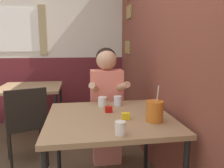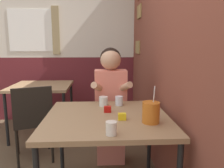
{
  "view_description": "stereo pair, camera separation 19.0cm",
  "coord_description": "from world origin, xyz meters",
  "px_view_note": "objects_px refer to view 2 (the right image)",
  "views": [
    {
      "loc": [
        0.35,
        -1.37,
        1.3
      ],
      "look_at": [
        0.64,
        0.49,
        0.97
      ],
      "focal_mm": 35.0,
      "sensor_mm": 36.0,
      "label": 1
    },
    {
      "loc": [
        0.54,
        -1.39,
        1.3
      ],
      "look_at": [
        0.64,
        0.49,
        0.97
      ],
      "focal_mm": 35.0,
      "sensor_mm": 36.0,
      "label": 2
    }
  ],
  "objects_px": {
    "main_table": "(107,123)",
    "background_table": "(42,90)",
    "chair_near_window": "(33,118)",
    "cocktail_pitcher": "(151,112)",
    "person_seated": "(111,102)"
  },
  "relations": [
    {
      "from": "main_table",
      "to": "cocktail_pitcher",
      "type": "distance_m",
      "value": 0.39
    },
    {
      "from": "chair_near_window",
      "to": "cocktail_pitcher",
      "type": "distance_m",
      "value": 1.42
    },
    {
      "from": "chair_near_window",
      "to": "person_seated",
      "type": "relative_size",
      "value": 0.69
    },
    {
      "from": "main_table",
      "to": "background_table",
      "type": "height_order",
      "value": "same"
    },
    {
      "from": "chair_near_window",
      "to": "person_seated",
      "type": "height_order",
      "value": "person_seated"
    },
    {
      "from": "main_table",
      "to": "person_seated",
      "type": "bearing_deg",
      "value": 84.56
    },
    {
      "from": "background_table",
      "to": "chair_near_window",
      "type": "height_order",
      "value": "chair_near_window"
    },
    {
      "from": "chair_near_window",
      "to": "person_seated",
      "type": "xyz_separation_m",
      "value": [
        0.86,
        -0.04,
        0.17
      ]
    },
    {
      "from": "main_table",
      "to": "background_table",
      "type": "distance_m",
      "value": 1.7
    },
    {
      "from": "main_table",
      "to": "cocktail_pitcher",
      "type": "xyz_separation_m",
      "value": [
        0.31,
        -0.17,
        0.14
      ]
    },
    {
      "from": "cocktail_pitcher",
      "to": "chair_near_window",
      "type": "bearing_deg",
      "value": 143.11
    },
    {
      "from": "background_table",
      "to": "chair_near_window",
      "type": "bearing_deg",
      "value": -82.61
    },
    {
      "from": "chair_near_window",
      "to": "cocktail_pitcher",
      "type": "bearing_deg",
      "value": -57.02
    },
    {
      "from": "background_table",
      "to": "cocktail_pitcher",
      "type": "height_order",
      "value": "cocktail_pitcher"
    },
    {
      "from": "main_table",
      "to": "cocktail_pitcher",
      "type": "relative_size",
      "value": 3.61
    }
  ]
}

